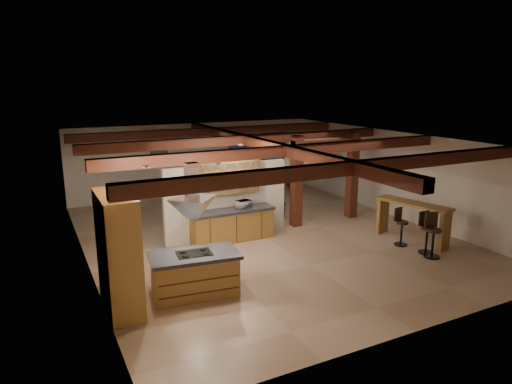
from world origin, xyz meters
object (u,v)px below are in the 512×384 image
Objects in this scene: dining_table at (250,204)px; bar_counter at (413,215)px; sofa at (251,185)px; kitchen_island at (195,273)px.

bar_counter is at bearing -56.31° from dining_table.
sofa is (1.35, 2.63, 0.02)m from dining_table.
dining_table is at bearing 120.91° from bar_counter.
dining_table is at bearing 53.24° from kitchen_island.
kitchen_island is at bearing -123.98° from dining_table.
sofa is 7.58m from bar_counter.
bar_counter is (2.86, -4.78, 0.46)m from dining_table.
kitchen_island reaches higher than dining_table.
kitchen_island is at bearing 70.18° from sofa.
bar_counter reaches higher than dining_table.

